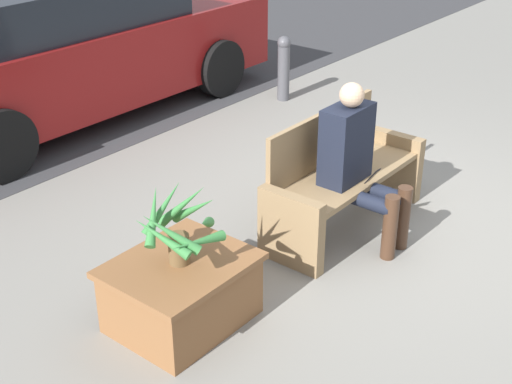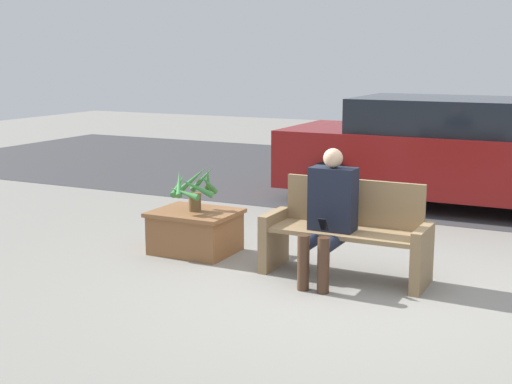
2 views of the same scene
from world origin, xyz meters
name	(u,v)px [view 2 (image 2 of 2)]	position (x,y,z in m)	size (l,w,h in m)	color
ground_plane	(359,290)	(0.00, 0.00, 0.00)	(30.00, 30.00, 0.00)	gray
road_surface	(475,184)	(0.00, 5.70, 0.00)	(20.00, 6.00, 0.01)	#38383A
bench	(347,233)	(-0.24, 0.33, 0.40)	(1.49, 0.51, 0.87)	#8C704C
person_seated	(329,211)	(-0.34, 0.14, 0.63)	(0.41, 0.61, 1.18)	black
planter_box	(195,230)	(-1.88, 0.40, 0.23)	(0.84, 0.69, 0.43)	brown
potted_plant	(194,187)	(-1.88, 0.39, 0.68)	(0.51, 0.50, 0.46)	brown
parked_car	(454,153)	(-0.01, 3.90, 0.71)	(4.55, 1.98, 1.43)	maroon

